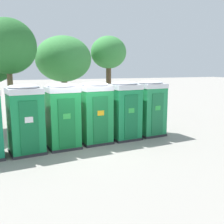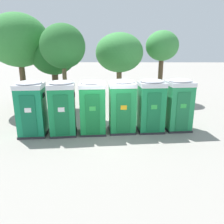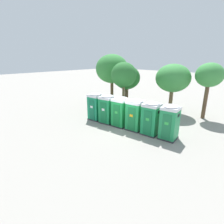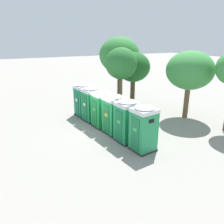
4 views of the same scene
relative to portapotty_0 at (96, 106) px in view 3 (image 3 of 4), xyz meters
name	(u,v)px [view 3 (image 3 of 4)]	position (x,y,z in m)	size (l,w,h in m)	color
ground_plane	(126,128)	(3.48, 0.18, -1.28)	(120.00, 120.00, 0.00)	gray
portapotty_0	(96,106)	(0.00, 0.00, 0.00)	(1.34, 1.33, 2.54)	#2D2D33
portapotty_1	(107,109)	(1.39, 0.12, 0.00)	(1.37, 1.37, 2.54)	#2D2D33
portapotty_2	(120,112)	(2.76, 0.31, 0.00)	(1.31, 1.31, 2.54)	#2D2D33
portapotty_3	(135,115)	(4.14, 0.53, 0.00)	(1.35, 1.32, 2.54)	#2D2D33
portapotty_4	(151,118)	(5.52, 0.65, 0.00)	(1.33, 1.32, 2.54)	#2D2D33
portapotty_5	(169,122)	(6.90, 0.86, 0.00)	(1.31, 1.33, 2.54)	#2D2D33
street_tree_0	(124,75)	(0.93, 2.85, 2.71)	(2.46, 2.46, 5.23)	brown
street_tree_1	(173,78)	(4.08, 6.82, 2.33)	(3.44, 3.44, 5.04)	brown
street_tree_2	(209,76)	(7.24, 7.34, 2.76)	(2.41, 2.41, 5.21)	brown
street_tree_3	(112,69)	(-2.13, 4.40, 3.08)	(3.66, 3.66, 6.00)	brown
street_tree_4	(127,78)	(-0.11, 4.62, 2.21)	(2.84, 2.84, 4.79)	#4C3826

